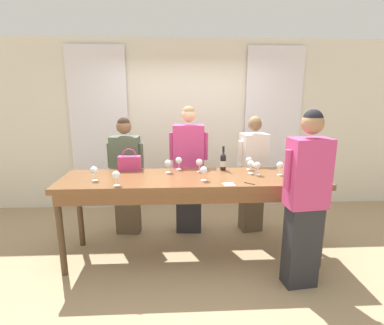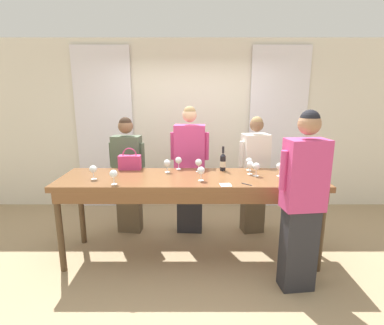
{
  "view_description": "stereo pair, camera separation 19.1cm",
  "coord_description": "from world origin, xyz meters",
  "views": [
    {
      "loc": [
        -0.17,
        -3.33,
        1.97
      ],
      "look_at": [
        0.0,
        0.08,
        1.16
      ],
      "focal_mm": 28.0,
      "sensor_mm": 36.0,
      "label": 1
    },
    {
      "loc": [
        0.02,
        -3.34,
        1.97
      ],
      "look_at": [
        0.0,
        0.08,
        1.16
      ],
      "focal_mm": 28.0,
      "sensor_mm": 36.0,
      "label": 2
    }
  ],
  "objects": [
    {
      "name": "guest_pink_top",
      "position": [
        -0.02,
        0.68,
        0.91
      ],
      "size": [
        0.53,
        0.25,
        1.78
      ],
      "color": "#28282D",
      "rests_on": "ground_plane"
    },
    {
      "name": "handbag",
      "position": [
        -0.77,
        0.34,
        1.1
      ],
      "size": [
        0.28,
        0.12,
        0.28
      ],
      "color": "#C63870",
      "rests_on": "tasting_bar"
    },
    {
      "name": "guest_olive_jacket",
      "position": [
        -0.88,
        0.68,
        0.86
      ],
      "size": [
        0.5,
        0.25,
        1.64
      ],
      "color": "brown",
      "rests_on": "ground_plane"
    },
    {
      "name": "wall_back",
      "position": [
        0.0,
        1.73,
        1.4
      ],
      "size": [
        12.0,
        0.06,
        2.8
      ],
      "color": "silver",
      "rests_on": "ground_plane"
    },
    {
      "name": "wine_bottle",
      "position": [
        0.4,
        0.28,
        1.12
      ],
      "size": [
        0.07,
        0.07,
        0.31
      ],
      "color": "black",
      "rests_on": "tasting_bar"
    },
    {
      "name": "guest_cream_sweater",
      "position": [
        0.88,
        0.68,
        0.84
      ],
      "size": [
        0.46,
        0.31,
        1.65
      ],
      "color": "brown",
      "rests_on": "ground_plane"
    },
    {
      "name": "wine_glass_by_bottle",
      "position": [
        1.04,
        0.02,
        1.12
      ],
      "size": [
        0.08,
        0.08,
        0.16
      ],
      "color": "white",
      "rests_on": "tasting_bar"
    },
    {
      "name": "pen",
      "position": [
        0.6,
        -0.3,
        1.01
      ],
      "size": [
        0.1,
        0.09,
        0.01
      ],
      "color": "black",
      "rests_on": "tasting_bar"
    },
    {
      "name": "wine_glass_center_left",
      "position": [
        -0.29,
        0.2,
        1.12
      ],
      "size": [
        0.08,
        0.08,
        0.16
      ],
      "color": "white",
      "rests_on": "tasting_bar"
    },
    {
      "name": "tasting_bar",
      "position": [
        0.0,
        -0.02,
        0.92
      ],
      "size": [
        3.01,
        0.8,
        1.01
      ],
      "color": "brown",
      "rests_on": "ground_plane"
    },
    {
      "name": "wine_glass_near_host",
      "position": [
        0.12,
        -0.16,
        1.12
      ],
      "size": [
        0.08,
        0.08,
        0.16
      ],
      "color": "white",
      "rests_on": "tasting_bar"
    },
    {
      "name": "wine_glass_back_mid",
      "position": [
        1.22,
        0.03,
        1.12
      ],
      "size": [
        0.08,
        0.08,
        0.16
      ],
      "color": "white",
      "rests_on": "tasting_bar"
    },
    {
      "name": "curtain_panel_left",
      "position": [
        -1.44,
        1.67,
        1.34
      ],
      "size": [
        0.94,
        0.03,
        2.69
      ],
      "color": "white",
      "rests_on": "ground_plane"
    },
    {
      "name": "wine_glass_center_right",
      "position": [
        0.73,
        0.29,
        1.12
      ],
      "size": [
        0.08,
        0.08,
        0.16
      ],
      "color": "white",
      "rests_on": "tasting_bar"
    },
    {
      "name": "wine_glass_front_mid",
      "position": [
        0.1,
        0.23,
        1.12
      ],
      "size": [
        0.08,
        0.08,
        0.16
      ],
      "color": "white",
      "rests_on": "tasting_bar"
    },
    {
      "name": "host_pouring",
      "position": [
        1.08,
        -0.62,
        0.94
      ],
      "size": [
        0.5,
        0.28,
        1.81
      ],
      "color": "#28282D",
      "rests_on": "ground_plane"
    },
    {
      "name": "curtain_panel_right",
      "position": [
        1.44,
        1.67,
        1.34
      ],
      "size": [
        0.94,
        0.03,
        2.69
      ],
      "color": "white",
      "rests_on": "ground_plane"
    },
    {
      "name": "wine_glass_back_right",
      "position": [
        -0.15,
        0.34,
        1.12
      ],
      "size": [
        0.08,
        0.08,
        0.16
      ],
      "color": "white",
      "rests_on": "tasting_bar"
    },
    {
      "name": "napkin",
      "position": [
        0.37,
        -0.32,
        1.01
      ],
      "size": [
        0.13,
        0.13,
        0.0
      ],
      "color": "white",
      "rests_on": "tasting_bar"
    },
    {
      "name": "wine_glass_front_right",
      "position": [
        0.71,
        0.11,
        1.12
      ],
      "size": [
        0.08,
        0.08,
        0.16
      ],
      "color": "white",
      "rests_on": "tasting_bar"
    },
    {
      "name": "ground_plane",
      "position": [
        0.0,
        0.0,
        0.0
      ],
      "size": [
        18.0,
        18.0,
        0.0
      ],
      "primitive_type": "plane",
      "color": "tan"
    },
    {
      "name": "wine_glass_center_mid",
      "position": [
        0.77,
        0.03,
        1.12
      ],
      "size": [
        0.08,
        0.08,
        0.16
      ],
      "color": "white",
      "rests_on": "tasting_bar"
    },
    {
      "name": "wine_glass_front_left",
      "position": [
        -0.81,
        -0.29,
        1.12
      ],
      "size": [
        0.08,
        0.08,
        0.16
      ],
      "color": "white",
      "rests_on": "tasting_bar"
    },
    {
      "name": "wine_glass_back_left",
      "position": [
        -1.09,
        -0.1,
        1.12
      ],
      "size": [
        0.08,
        0.08,
        0.16
      ],
      "color": "white",
      "rests_on": "tasting_bar"
    }
  ]
}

